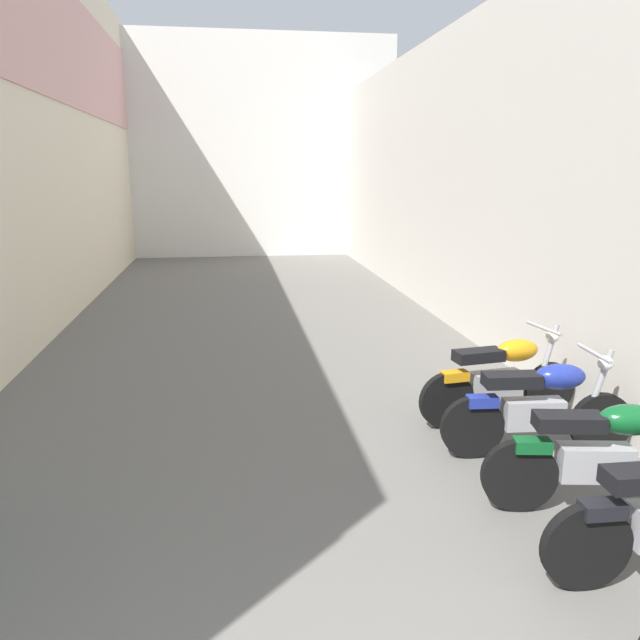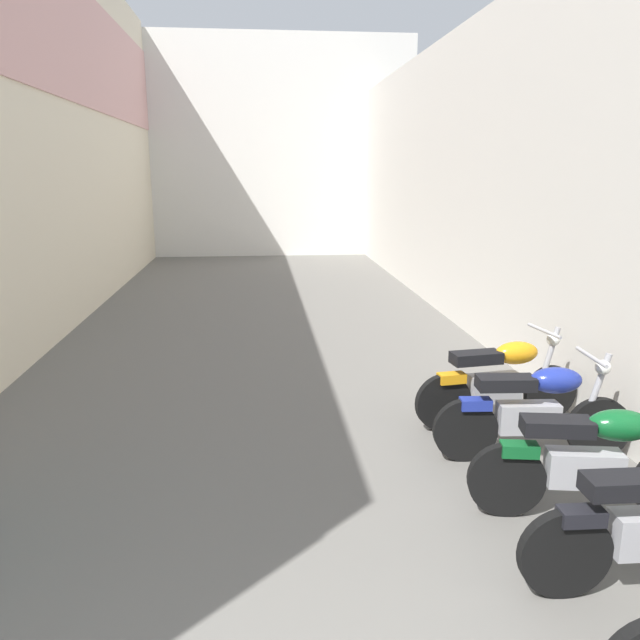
{
  "view_description": "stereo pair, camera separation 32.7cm",
  "coord_description": "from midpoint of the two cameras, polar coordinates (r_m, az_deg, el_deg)",
  "views": [
    {
      "loc": [
        -0.47,
        -0.59,
        2.64
      ],
      "look_at": [
        0.57,
        6.41,
        0.93
      ],
      "focal_mm": 34.71,
      "sensor_mm": 36.0,
      "label": 1
    },
    {
      "loc": [
        -0.15,
        -0.63,
        2.64
      ],
      "look_at": [
        0.57,
        6.41,
        0.93
      ],
      "focal_mm": 34.71,
      "sensor_mm": 36.0,
      "label": 2
    }
  ],
  "objects": [
    {
      "name": "building_far_end",
      "position": [
        20.61,
        -7.88,
        15.41
      ],
      "size": [
        9.61,
        2.0,
        6.64
      ],
      "primitive_type": "cube",
      "color": "silver",
      "rests_on": "ground"
    },
    {
      "name": "motorcycle_fifth",
      "position": [
        6.85,
        15.06,
        -5.07
      ],
      "size": [
        1.84,
        0.58,
        1.04
      ],
      "color": "black",
      "rests_on": "ground"
    },
    {
      "name": "motorcycle_third",
      "position": [
        5.33,
        23.05,
        -11.24
      ],
      "size": [
        1.84,
        0.58,
        1.04
      ],
      "color": "black",
      "rests_on": "ground"
    },
    {
      "name": "motorcycle_fourth",
      "position": [
        6.14,
        18.17,
        -7.51
      ],
      "size": [
        1.85,
        0.58,
        1.04
      ],
      "color": "black",
      "rests_on": "ground"
    },
    {
      "name": "ground_plane",
      "position": [
        8.53,
        -5.98,
        -4.49
      ],
      "size": [
        34.99,
        34.99,
        0.0
      ],
      "primitive_type": "plane",
      "color": "#66635E"
    },
    {
      "name": "building_left",
      "position": [
        10.59,
        -27.15,
        16.48
      ],
      "size": [
        0.45,
        18.99,
        6.79
      ],
      "color": "beige",
      "rests_on": "ground"
    },
    {
      "name": "building_right",
      "position": [
        10.8,
        12.53,
        12.57
      ],
      "size": [
        0.45,
        18.99,
        5.0
      ],
      "color": "beige",
      "rests_on": "ground"
    }
  ]
}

